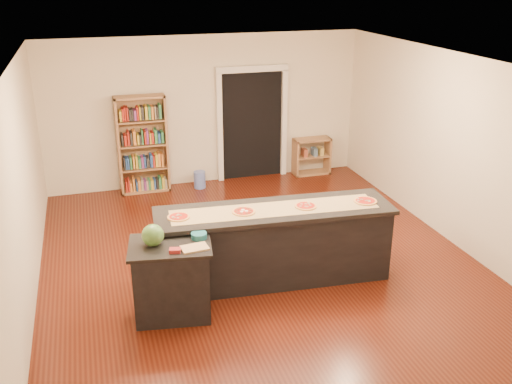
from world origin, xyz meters
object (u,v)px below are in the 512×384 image
object	(u,v)px
waste_bin	(200,180)
watermelon	(153,235)
side_counter	(172,280)
low_shelf	(312,156)
kitchen_island	(274,244)
bookshelf	(143,145)

from	to	relation	value
waste_bin	watermelon	size ratio (longest dim) A/B	1.26
side_counter	low_shelf	bearing A→B (deg)	59.29
side_counter	low_shelf	world-z (taller)	side_counter
low_shelf	side_counter	bearing A→B (deg)	-129.44
kitchen_island	waste_bin	world-z (taller)	kitchen_island
kitchen_island	side_counter	xyz separation A→B (m)	(-1.43, -0.46, -0.04)
low_shelf	watermelon	xyz separation A→B (m)	(-3.66, -4.20, 0.69)
watermelon	low_shelf	bearing A→B (deg)	48.91
side_counter	low_shelf	size ratio (longest dim) A/B	1.28
side_counter	kitchen_island	bearing A→B (deg)	26.70
kitchen_island	bookshelf	distance (m)	4.00
kitchen_island	bookshelf	world-z (taller)	bookshelf
kitchen_island	side_counter	size ratio (longest dim) A/B	3.26
low_shelf	waste_bin	bearing A→B (deg)	-176.67
bookshelf	low_shelf	xyz separation A→B (m)	(3.34, 0.00, -0.53)
side_counter	bookshelf	distance (m)	4.26
bookshelf	watermelon	distance (m)	4.22
low_shelf	waste_bin	distance (m)	2.34
side_counter	watermelon	distance (m)	0.62
bookshelf	watermelon	size ratio (longest dim) A/B	7.03
waste_bin	bookshelf	bearing A→B (deg)	172.36
waste_bin	watermelon	world-z (taller)	watermelon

